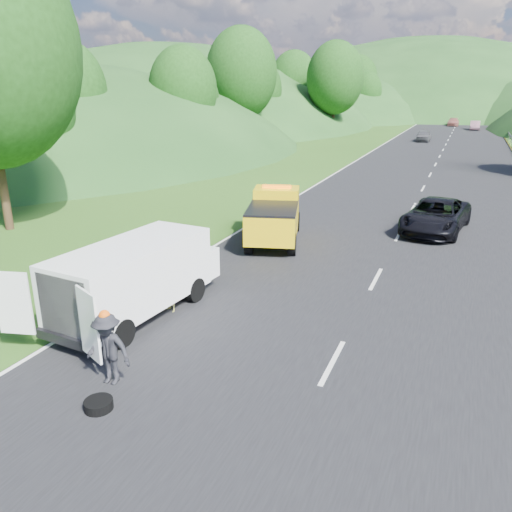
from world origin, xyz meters
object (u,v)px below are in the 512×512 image
at_px(tow_truck, 275,216).
at_px(suitcase, 122,281).
at_px(passing_suv, 434,231).
at_px(child, 171,312).
at_px(worker, 112,383).
at_px(white_van, 137,275).
at_px(woman, 158,285).
at_px(spare_tire, 99,410).

distance_m(tow_truck, suitcase, 7.51).
bearing_deg(passing_suv, suitcase, -121.01).
distance_m(tow_truck, child, 8.01).
relative_size(child, passing_suv, 0.17).
relative_size(worker, passing_suv, 0.32).
relative_size(white_van, woman, 4.30).
relative_size(child, suitcase, 1.76).
bearing_deg(white_van, worker, -59.72).
bearing_deg(spare_tire, woman, 113.22).
xyz_separation_m(white_van, worker, (1.51, -3.23, -1.23)).
xyz_separation_m(woman, worker, (2.32, -5.42, 0.00)).
distance_m(child, suitcase, 2.69).
distance_m(child, spare_tire, 4.79).
bearing_deg(passing_suv, woman, -119.67).
bearing_deg(white_van, woman, 115.46).
xyz_separation_m(tow_truck, child, (-0.27, -7.93, -1.11)).
xyz_separation_m(spare_tire, passing_suv, (5.38, 16.88, 0.00)).
relative_size(woman, passing_suv, 0.28).
bearing_deg(child, tow_truck, 108.93).
bearing_deg(child, woman, 153.60).
distance_m(white_van, woman, 2.64).
bearing_deg(suitcase, worker, -55.51).
distance_m(worker, suitcase, 5.76).
bearing_deg(spare_tire, passing_suv, 72.31).
distance_m(woman, suitcase, 1.19).
xyz_separation_m(white_van, spare_tire, (1.90, -4.13, -1.23)).
bearing_deg(worker, white_van, 111.76).
relative_size(child, worker, 0.54).
relative_size(tow_truck, passing_suv, 1.06).
distance_m(white_van, passing_suv, 14.73).
relative_size(spare_tire, passing_suv, 0.11).
distance_m(woman, child, 2.28).
bearing_deg(white_van, child, 40.19).
relative_size(tow_truck, suitcase, 10.89).
bearing_deg(passing_suv, worker, -102.06).
distance_m(tow_truck, woman, 6.61).
bearing_deg(child, spare_tire, -55.07).
height_order(tow_truck, passing_suv, tow_truck).
distance_m(tow_truck, spare_tire, 12.66).
height_order(woman, spare_tire, woman).
height_order(child, spare_tire, child).
relative_size(worker, suitcase, 3.25).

